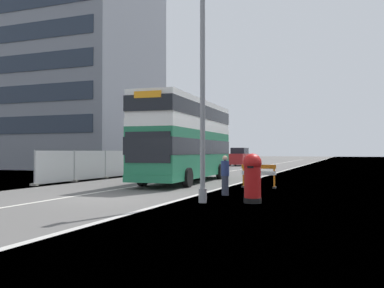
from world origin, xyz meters
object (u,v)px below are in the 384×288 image
(lamppost_foreground, at_px, (203,97))
(car_receding_mid, at_px, (240,157))
(double_decker_bus, at_px, (187,139))
(car_oncoming_near, at_px, (214,159))
(pedestrian_at_kerb, at_px, (225,175))
(red_pillar_postbox, at_px, (252,176))
(roadworks_barrier, at_px, (259,173))

(lamppost_foreground, relative_size, car_receding_mid, 1.80)
(double_decker_bus, xyz_separation_m, car_oncoming_near, (-4.47, 19.06, -1.59))
(car_oncoming_near, relative_size, pedestrian_at_kerb, 2.44)
(double_decker_bus, distance_m, car_receding_mid, 29.21)
(car_receding_mid, bearing_deg, red_pillar_postbox, -74.75)
(red_pillar_postbox, relative_size, car_oncoming_near, 0.43)
(double_decker_bus, height_order, car_oncoming_near, double_decker_bus)
(red_pillar_postbox, bearing_deg, lamppost_foreground, -160.83)
(red_pillar_postbox, xyz_separation_m, roadworks_barrier, (-1.09, 6.13, -0.22))
(red_pillar_postbox, xyz_separation_m, car_receding_mid, (-10.20, 37.42, 0.11))
(red_pillar_postbox, xyz_separation_m, pedestrian_at_kerb, (-1.65, 2.15, -0.13))
(red_pillar_postbox, bearing_deg, double_decker_bus, 124.75)
(lamppost_foreground, distance_m, car_oncoming_near, 29.66)
(lamppost_foreground, height_order, pedestrian_at_kerb, lamppost_foreground)
(double_decker_bus, bearing_deg, car_receding_mid, 98.40)
(roadworks_barrier, distance_m, car_receding_mid, 32.59)
(double_decker_bus, xyz_separation_m, pedestrian_at_kerb, (4.29, -6.41, -1.73))
(lamppost_foreground, bearing_deg, car_receding_mid, 102.66)
(lamppost_foreground, bearing_deg, red_pillar_postbox, 19.17)
(car_receding_mid, relative_size, pedestrian_at_kerb, 2.69)
(pedestrian_at_kerb, bearing_deg, double_decker_bus, 123.80)
(car_receding_mid, distance_m, pedestrian_at_kerb, 36.29)
(red_pillar_postbox, height_order, car_receding_mid, car_receding_mid)
(car_oncoming_near, height_order, car_receding_mid, car_receding_mid)
(car_oncoming_near, distance_m, car_receding_mid, 9.80)
(lamppost_foreground, xyz_separation_m, car_oncoming_near, (-8.75, 28.20, -2.81))
(car_oncoming_near, bearing_deg, lamppost_foreground, -72.77)
(roadworks_barrier, relative_size, car_receding_mid, 0.39)
(double_decker_bus, distance_m, pedestrian_at_kerb, 7.91)
(roadworks_barrier, bearing_deg, double_decker_bus, 153.42)
(car_oncoming_near, relative_size, car_receding_mid, 0.91)
(roadworks_barrier, bearing_deg, pedestrian_at_kerb, -97.94)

